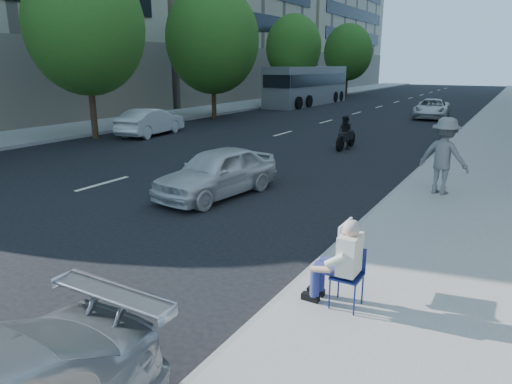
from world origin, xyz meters
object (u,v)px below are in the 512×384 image
Objects in this scene: white_sedan_near at (217,172)px; white_sedan_far at (432,109)px; motorcycle at (346,134)px; bus at (308,86)px; seated_protester at (341,257)px; white_sedan_mid at (151,122)px; jogger at (444,156)px.

white_sedan_far is (1.63, 22.69, -0.03)m from white_sedan_near.
motorcycle is 0.17× the size of bus.
seated_protester is at bearing -63.89° from bus.
white_sedan_mid is 0.34× the size of bus.
white_sedan_far is 14.11m from motorcycle.
seated_protester is 0.11× the size of bus.
motorcycle is (-4.74, 5.87, -0.53)m from jogger.
bus is at bearing 120.11° from motorcycle.
white_sedan_mid is 18.76m from white_sedan_far.
bus reaches higher than white_sedan_mid.
bus reaches higher than white_sedan_near.
white_sedan_near is 8.63m from motorcycle.
white_sedan_near is (-5.06, 4.20, -0.21)m from seated_protester.
jogger is at bearing -84.32° from white_sedan_far.
jogger reaches higher than white_sedan_far.
seated_protester is 18.48m from white_sedan_mid.
jogger is at bearing -57.79° from bus.
white_sedan_near is at bearing 140.32° from seated_protester.
white_sedan_far is (-3.43, 26.88, -0.24)m from seated_protester.
jogger is at bearing -49.10° from motorcycle.
white_sedan_near is (-5.34, -2.75, -0.50)m from jogger.
jogger reaches higher than motorcycle.
white_sedan_near is 30.05m from bus.
jogger is (0.28, 6.94, 0.29)m from seated_protester.
white_sedan_mid is at bearing -2.64° from jogger.
motorcycle reaches higher than white_sedan_mid.
seated_protester is at bearing -87.60° from white_sedan_far.
jogger is 7.56m from motorcycle.
white_sedan_far is (10.92, 15.25, -0.05)m from white_sedan_mid.
white_sedan_mid is at bearing -130.48° from white_sedan_far.
white_sedan_mid is at bearing 149.13° from white_sedan_near.
white_sedan_near is 0.32× the size of bus.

